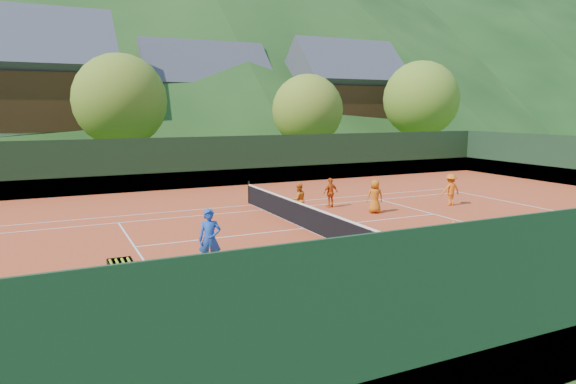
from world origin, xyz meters
name	(u,v)px	position (x,y,z in m)	size (l,w,h in m)	color
ground	(305,229)	(0.00, 0.00, 0.00)	(400.00, 400.00, 0.00)	#2B5019
clay_court	(305,229)	(0.00, 0.00, 0.01)	(40.00, 24.00, 0.02)	#AF3C1C
coach	(210,239)	(-4.81, -3.43, 0.90)	(0.64, 0.42, 1.77)	#1A47A9
student_a	(299,200)	(0.80, 2.13, 0.75)	(0.71, 0.55, 1.45)	orange
student_b	(331,193)	(3.10, 3.37, 0.72)	(0.82, 0.34, 1.40)	#E25C14
student_c	(375,196)	(4.19, 1.34, 0.77)	(0.73, 0.47, 1.49)	#CB6312
student_d	(451,190)	(8.54, 1.33, 0.78)	(0.99, 0.57, 1.53)	orange
tennis_ball_0	(280,332)	(-4.78, -8.22, 0.05)	(0.07, 0.07, 0.07)	yellow
tennis_ball_1	(45,279)	(-9.13, -2.45, 0.05)	(0.07, 0.07, 0.07)	yellow
tennis_ball_2	(171,300)	(-6.41, -5.43, 0.05)	(0.07, 0.07, 0.07)	yellow
tennis_ball_3	(368,289)	(-1.69, -6.82, 0.05)	(0.07, 0.07, 0.07)	yellow
tennis_ball_4	(311,307)	(-3.57, -7.27, 0.05)	(0.07, 0.07, 0.07)	yellow
tennis_ball_5	(235,273)	(-4.33, -4.16, 0.05)	(0.07, 0.07, 0.07)	yellow
tennis_ball_6	(203,312)	(-5.90, -6.50, 0.05)	(0.07, 0.07, 0.07)	yellow
tennis_ball_7	(263,333)	(-5.12, -8.11, 0.05)	(0.07, 0.07, 0.07)	yellow
tennis_ball_8	(534,273)	(3.26, -7.73, 0.05)	(0.07, 0.07, 0.07)	yellow
tennis_ball_9	(38,314)	(-9.28, -5.06, 0.05)	(0.07, 0.07, 0.07)	yellow
tennis_ball_10	(472,227)	(5.93, -2.71, 0.05)	(0.07, 0.07, 0.07)	yellow
tennis_ball_11	(290,250)	(-1.90, -2.68, 0.05)	(0.07, 0.07, 0.07)	yellow
tennis_ball_12	(84,321)	(-8.38, -5.91, 0.05)	(0.07, 0.07, 0.07)	yellow
tennis_ball_13	(127,297)	(-7.32, -4.80, 0.05)	(0.07, 0.07, 0.07)	yellow
tennis_ball_14	(388,305)	(-1.89, -7.94, 0.05)	(0.07, 0.07, 0.07)	yellow
tennis_ball_15	(141,320)	(-7.27, -6.38, 0.05)	(0.07, 0.07, 0.07)	yellow
tennis_ball_16	(193,287)	(-5.68, -4.79, 0.05)	(0.07, 0.07, 0.07)	yellow
tennis_ball_17	(453,222)	(5.89, -1.75, 0.05)	(0.07, 0.07, 0.07)	yellow
tennis_ball_18	(480,246)	(4.06, -4.97, 0.05)	(0.07, 0.07, 0.07)	yellow
tennis_ball_19	(354,236)	(1.01, -1.92, 0.05)	(0.07, 0.07, 0.07)	yellow
tennis_ball_20	(452,243)	(3.54, -4.22, 0.05)	(0.07, 0.07, 0.07)	yellow
tennis_ball_21	(164,321)	(-6.80, -6.61, 0.05)	(0.07, 0.07, 0.07)	yellow
court_lines	(305,228)	(0.00, 0.00, 0.02)	(23.83, 11.03, 0.00)	silver
tennis_net	(305,216)	(0.00, 0.00, 0.52)	(0.10, 12.07, 1.10)	black
perimeter_fence	(305,197)	(0.00, 0.00, 1.27)	(40.40, 24.24, 3.00)	black
ball_hopper	(121,271)	(-7.46, -4.89, 0.77)	(0.57, 0.57, 1.00)	black
chalet_left	(26,96)	(-10.00, 30.00, 5.65)	(13.80, 9.93, 12.92)	beige
chalet_mid	(204,106)	(6.00, 34.00, 4.99)	(12.65, 8.82, 11.45)	beige
chalet_right	(343,103)	(20.00, 30.00, 5.26)	(11.50, 8.82, 11.91)	beige
tree_b	(120,101)	(-4.00, 20.00, 5.19)	(6.40, 6.40, 8.40)	#402819
tree_c	(308,110)	(10.00, 19.00, 4.54)	(5.60, 5.60, 7.35)	#3E2918
tree_d	(421,99)	(22.00, 20.00, 5.52)	(6.80, 6.80, 8.93)	#3C2418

